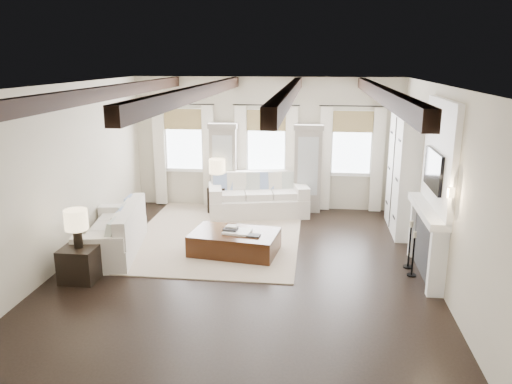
# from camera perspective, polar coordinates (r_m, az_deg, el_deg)

# --- Properties ---
(ground) EXTENTS (7.50, 7.50, 0.00)m
(ground) POSITION_cam_1_polar(r_m,az_deg,el_deg) (9.10, -1.20, -8.40)
(ground) COLOR black
(ground) RESTS_ON ground
(room_shell) EXTENTS (6.54, 7.54, 3.22)m
(room_shell) POSITION_cam_1_polar(r_m,az_deg,el_deg) (9.34, 4.07, 4.31)
(room_shell) COLOR beige
(room_shell) RESTS_ON ground
(area_rug) EXTENTS (3.42, 4.44, 0.02)m
(area_rug) POSITION_cam_1_polar(r_m,az_deg,el_deg) (10.62, -4.40, -4.89)
(area_rug) COLOR #B9A590
(area_rug) RESTS_ON ground
(sofa_back) EXTENTS (2.48, 1.53, 0.99)m
(sofa_back) POSITION_cam_1_polar(r_m,az_deg,el_deg) (11.91, 0.20, -0.62)
(sofa_back) COLOR silver
(sofa_back) RESTS_ON ground
(sofa_left) EXTENTS (1.31, 2.26, 0.91)m
(sofa_left) POSITION_cam_1_polar(r_m,az_deg,el_deg) (9.92, -15.76, -4.65)
(sofa_left) COLOR silver
(sofa_left) RESTS_ON ground
(ottoman) EXTENTS (1.73, 1.22, 0.42)m
(ottoman) POSITION_cam_1_polar(r_m,az_deg,el_deg) (9.59, -2.45, -5.80)
(ottoman) COLOR black
(ottoman) RESTS_ON ground
(tray) EXTENTS (0.55, 0.44, 0.04)m
(tray) POSITION_cam_1_polar(r_m,az_deg,el_deg) (9.48, -2.17, -4.55)
(tray) COLOR white
(tray) RESTS_ON ottoman
(book_lower) EXTENTS (0.28, 0.23, 0.04)m
(book_lower) POSITION_cam_1_polar(r_m,az_deg,el_deg) (9.51, -2.92, -4.26)
(book_lower) COLOR #262628
(book_lower) RESTS_ON tray
(book_upper) EXTENTS (0.24, 0.20, 0.03)m
(book_upper) POSITION_cam_1_polar(r_m,az_deg,el_deg) (9.55, -2.75, -3.93)
(book_upper) COLOR beige
(book_upper) RESTS_ON book_lower
(book_loose) EXTENTS (0.26, 0.21, 0.03)m
(book_loose) POSITION_cam_1_polar(r_m,az_deg,el_deg) (9.29, -0.30, -5.00)
(book_loose) COLOR #262628
(book_loose) RESTS_ON ottoman
(side_table_front) EXTENTS (0.58, 0.58, 0.58)m
(side_table_front) POSITION_cam_1_polar(r_m,az_deg,el_deg) (8.95, -19.43, -7.73)
(side_table_front) COLOR black
(side_table_front) RESTS_ON ground
(lamp_front) EXTENTS (0.38, 0.38, 0.65)m
(lamp_front) POSITION_cam_1_polar(r_m,az_deg,el_deg) (8.70, -19.85, -3.25)
(lamp_front) COLOR black
(lamp_front) RESTS_ON side_table_front
(side_table_back) EXTENTS (0.43, 0.43, 0.64)m
(side_table_back) POSITION_cam_1_polar(r_m,az_deg,el_deg) (12.12, -4.39, -0.81)
(side_table_back) COLOR black
(side_table_back) RESTS_ON ground
(lamp_back) EXTENTS (0.39, 0.39, 0.66)m
(lamp_back) POSITION_cam_1_polar(r_m,az_deg,el_deg) (11.93, -4.47, 2.77)
(lamp_back) COLOR black
(lamp_back) RESTS_ON side_table_back
(candlestick_near) EXTENTS (0.16, 0.16, 0.80)m
(candlestick_near) POSITION_cam_1_polar(r_m,az_deg,el_deg) (8.99, 17.49, -7.17)
(candlestick_near) COLOR black
(candlestick_near) RESTS_ON ground
(candlestick_far) EXTENTS (0.18, 0.18, 0.87)m
(candlestick_far) POSITION_cam_1_polar(r_m,az_deg,el_deg) (9.30, 17.12, -6.17)
(candlestick_far) COLOR black
(candlestick_far) RESTS_ON ground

